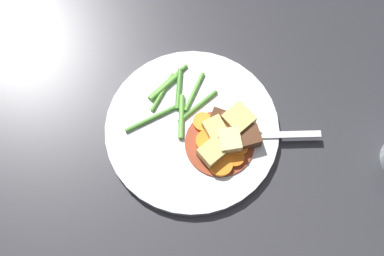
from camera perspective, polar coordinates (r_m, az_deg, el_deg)
name	(u,v)px	position (r m, az deg, el deg)	size (l,w,h in m)	color
ground_plane	(192,132)	(0.79, 0.00, -0.38)	(3.00, 3.00, 0.00)	#2D2D33
dinner_plate	(192,130)	(0.79, 0.00, -0.19)	(0.26, 0.26, 0.01)	white
stew_sauce	(220,143)	(0.77, 3.00, -1.66)	(0.10, 0.10, 0.00)	#93381E
carrot_slice_0	(238,147)	(0.77, 5.03, -2.01)	(0.03, 0.03, 0.01)	orange
carrot_slice_1	(237,135)	(0.77, 4.85, -0.75)	(0.03, 0.03, 0.01)	orange
carrot_slice_2	(221,164)	(0.76, 3.10, -3.95)	(0.04, 0.04, 0.01)	orange
carrot_slice_3	(203,122)	(0.78, 1.16, 0.63)	(0.03, 0.03, 0.01)	orange
carrot_slice_4	(235,158)	(0.76, 4.65, -3.25)	(0.03, 0.03, 0.01)	orange
carrot_slice_5	(209,140)	(0.77, 1.87, -1.32)	(0.03, 0.03, 0.01)	orange
carrot_slice_6	(219,148)	(0.77, 2.95, -2.14)	(0.03, 0.03, 0.01)	orange
potato_chunk_0	(238,120)	(0.77, 5.03, 0.84)	(0.04, 0.04, 0.03)	#DBBC6B
potato_chunk_1	(229,142)	(0.76, 4.06, -1.49)	(0.03, 0.03, 0.03)	#EAD68C
potato_chunk_2	(212,153)	(0.75, 2.21, -2.68)	(0.03, 0.03, 0.03)	#DBBC6B
potato_chunk_3	(215,130)	(0.77, 2.49, -0.19)	(0.03, 0.03, 0.02)	#DBBC6B
meat_chunk_0	(249,138)	(0.77, 6.15, -1.03)	(0.03, 0.03, 0.02)	#56331E
meat_chunk_1	(227,124)	(0.77, 3.85, 0.45)	(0.03, 0.02, 0.02)	brown
meat_chunk_2	(219,119)	(0.78, 2.94, 0.99)	(0.03, 0.02, 0.02)	#4C2B19
green_bean_0	(194,92)	(0.80, 0.25, 3.93)	(0.01, 0.01, 0.07)	#599E38
green_bean_1	(198,107)	(0.79, 0.62, 2.33)	(0.01, 0.01, 0.08)	#4C8E33
green_bean_2	(163,92)	(0.80, -3.20, 3.88)	(0.01, 0.01, 0.07)	#599E38
green_bean_3	(179,119)	(0.78, -1.39, 1.02)	(0.01, 0.01, 0.07)	#66AD42
green_bean_4	(179,89)	(0.80, -1.44, 4.25)	(0.01, 0.01, 0.07)	#4C8E33
green_bean_5	(151,119)	(0.78, -4.41, 1.02)	(0.01, 0.01, 0.08)	#4C8E33
green_bean_6	(168,82)	(0.81, -2.62, 5.02)	(0.01, 0.01, 0.08)	#599E38
green_bean_7	(164,87)	(0.80, -3.07, 4.39)	(0.01, 0.01, 0.06)	#66AD42
fork	(257,135)	(0.78, 7.05, -0.80)	(0.13, 0.14, 0.00)	silver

